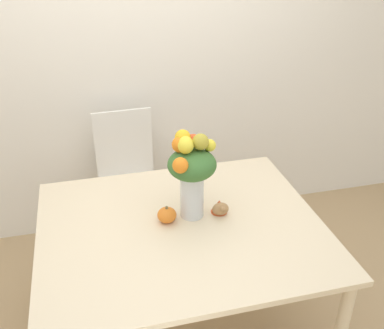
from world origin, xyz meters
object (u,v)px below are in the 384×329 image
at_px(pumpkin, 167,215).
at_px(turkey_figurine, 220,207).
at_px(dining_chair_near_window, 129,183).
at_px(flower_vase, 191,169).

distance_m(pumpkin, turkey_figurine, 0.28).
height_order(pumpkin, turkey_figurine, pumpkin).
relative_size(pumpkin, dining_chair_near_window, 0.10).
relative_size(turkey_figurine, dining_chair_near_window, 0.12).
height_order(turkey_figurine, dining_chair_near_window, dining_chair_near_window).
xyz_separation_m(flower_vase, turkey_figurine, (0.15, -0.03, -0.23)).
distance_m(turkey_figurine, dining_chair_near_window, 1.00).
bearing_deg(pumpkin, flower_vase, 14.46).
distance_m(flower_vase, pumpkin, 0.27).
xyz_separation_m(flower_vase, pumpkin, (-0.13, -0.03, -0.23)).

